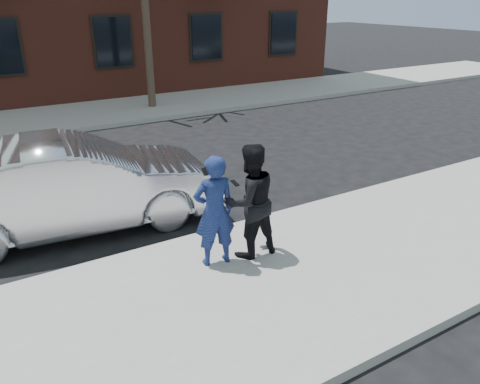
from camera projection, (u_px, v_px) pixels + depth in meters
ground at (133, 328)px, 5.78m from camera, size 100.00×100.00×0.00m
near_sidewalk at (139, 335)px, 5.55m from camera, size 50.00×3.50×0.15m
near_curb at (98, 265)px, 6.98m from camera, size 50.00×0.10×0.15m
far_sidewalk at (14, 123)px, 14.64m from camera, size 50.00×3.50×0.15m
far_curb at (22, 137)px, 13.22m from camera, size 50.00×0.10×0.15m
silver_sedan at (75, 185)px, 7.96m from camera, size 5.04×2.21×1.61m
man_hoodie at (214, 211)px, 6.60m from camera, size 0.66×0.53×1.66m
man_peacoat at (250, 201)px, 6.83m from camera, size 0.85×0.66×1.74m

